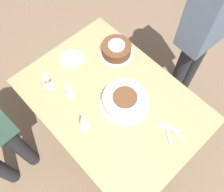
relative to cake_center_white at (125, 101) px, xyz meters
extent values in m
plane|color=brown|center=(0.09, 0.04, -0.79)|extent=(12.00, 12.00, 0.00)
cube|color=#9E754C|center=(0.09, 0.04, -0.07)|extent=(1.32, 0.95, 0.03)
cylinder|color=brown|center=(-0.50, -0.36, -0.43)|extent=(0.07, 0.07, 0.71)
cylinder|color=brown|center=(0.67, -0.36, -0.43)|extent=(0.07, 0.07, 0.71)
cylinder|color=brown|center=(0.67, 0.44, -0.43)|extent=(0.07, 0.07, 0.71)
cylinder|color=white|center=(0.00, 0.00, -0.05)|extent=(0.35, 0.35, 0.01)
cylinder|color=silver|center=(0.00, 0.00, 0.00)|extent=(0.31, 0.31, 0.09)
cylinder|color=#4C2D19|center=(0.00, 0.00, 0.05)|extent=(0.17, 0.17, 0.01)
cylinder|color=white|center=(0.37, -0.27, -0.05)|extent=(0.28, 0.28, 0.01)
cylinder|color=#4C2D19|center=(0.37, -0.27, 0.00)|extent=(0.24, 0.24, 0.08)
cylinder|color=silver|center=(0.37, -0.27, 0.05)|extent=(0.13, 0.13, 0.01)
cylinder|color=silver|center=(0.32, 0.24, -0.05)|extent=(0.06, 0.06, 0.00)
cylinder|color=silver|center=(0.32, 0.24, 0.00)|extent=(0.01, 0.01, 0.09)
cone|color=silver|center=(0.32, 0.24, 0.10)|extent=(0.05, 0.05, 0.11)
cylinder|color=silver|center=(0.49, 0.30, -0.05)|extent=(0.07, 0.07, 0.00)
cylinder|color=silver|center=(0.49, 0.30, 0.01)|extent=(0.01, 0.01, 0.10)
cone|color=silver|center=(0.49, 0.30, 0.11)|extent=(0.05, 0.05, 0.10)
cylinder|color=silver|center=(0.05, 0.33, -0.05)|extent=(0.06, 0.06, 0.00)
cylinder|color=silver|center=(0.05, 0.33, 0.00)|extent=(0.01, 0.01, 0.09)
cone|color=silver|center=(0.05, 0.33, 0.11)|extent=(0.05, 0.05, 0.12)
cylinder|color=silver|center=(0.57, 0.02, -0.05)|extent=(0.18, 0.18, 0.01)
cube|color=silver|center=(-0.39, -0.11, -0.05)|extent=(0.17, 0.02, 0.00)
cube|color=silver|center=(-0.34, -0.09, -0.05)|extent=(0.15, 0.11, 0.00)
cube|color=silver|center=(-0.36, -0.06, -0.04)|extent=(0.14, 0.11, 0.00)
cube|color=silver|center=(-0.35, -0.09, -0.04)|extent=(0.17, 0.05, 0.00)
cylinder|color=#232328|center=(-0.04, -0.89, -0.36)|extent=(0.11, 0.11, 0.85)
cylinder|color=#232328|center=(-0.03, -0.67, -0.36)|extent=(0.11, 0.11, 0.85)
cube|color=slate|center=(-0.04, -0.78, 0.42)|extent=(0.24, 0.41, 0.71)
cylinder|color=#232328|center=(0.40, 0.75, -0.38)|extent=(0.11, 0.11, 0.81)
camera|label=1|loc=(-0.51, 0.60, 1.56)|focal=40.00mm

